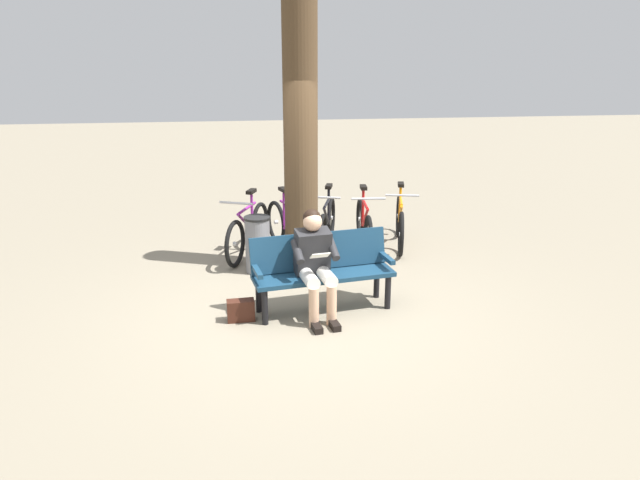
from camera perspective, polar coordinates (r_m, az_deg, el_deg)
ground_plane at (r=6.76m, az=-1.30°, el=-6.91°), size 40.00×40.00×0.00m
bench at (r=6.66m, az=0.16°, el=-2.57°), size 1.65×0.72×0.87m
person_reading at (r=6.42m, az=-0.51°, el=-1.85°), size 0.53×0.81×1.20m
handbag at (r=6.53m, az=-7.73°, el=-6.81°), size 0.31×0.16×0.24m
tree_trunk at (r=7.66m, az=-1.91°, el=10.34°), size 0.45×0.45×3.66m
litter_bin at (r=7.85m, az=-6.09°, el=-0.42°), size 0.35×0.35×0.76m
bicycle_blue at (r=8.99m, az=7.79°, el=1.71°), size 0.56×1.65×0.94m
bicycle_purple at (r=8.74m, az=4.32°, el=1.36°), size 0.48×1.68×0.94m
bicycle_black at (r=8.78m, az=0.70°, el=1.49°), size 0.61×1.63×0.94m
bicycle_orange at (r=8.60m, az=-3.01°, el=1.11°), size 0.66×1.61×0.94m
bicycle_red at (r=8.53m, az=-7.01°, el=0.85°), size 0.72×1.58×0.94m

